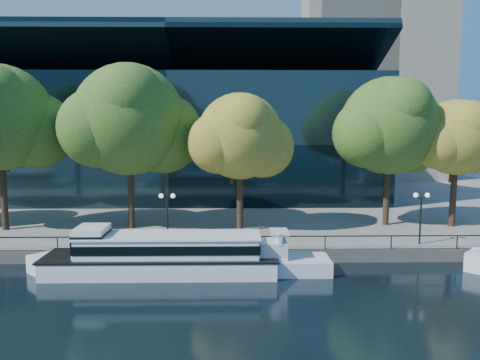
{
  "coord_description": "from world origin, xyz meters",
  "views": [
    {
      "loc": [
        3.04,
        -30.91,
        10.39
      ],
      "look_at": [
        3.68,
        8.0,
        5.63
      ],
      "focal_mm": 35.0,
      "sensor_mm": 36.0,
      "label": 1
    }
  ],
  "objects_px": {
    "tree_3": "(242,138)",
    "lamp_2": "(421,206)",
    "tree_5": "(458,139)",
    "tree_2": "(131,122)",
    "lamp_1": "(167,207)",
    "tree_1": "(1,120)",
    "cruiser_near": "(257,260)",
    "tour_boat": "(155,254)",
    "tree_4": "(391,128)"
  },
  "relations": [
    {
      "from": "tree_3",
      "to": "lamp_2",
      "type": "xyz_separation_m",
      "value": [
        13.8,
        -4.71,
        -5.11
      ]
    },
    {
      "from": "tree_5",
      "to": "lamp_2",
      "type": "height_order",
      "value": "tree_5"
    },
    {
      "from": "tree_2",
      "to": "lamp_1",
      "type": "bearing_deg",
      "value": -57.04
    },
    {
      "from": "tree_1",
      "to": "lamp_1",
      "type": "relative_size",
      "value": 3.58
    },
    {
      "from": "cruiser_near",
      "to": "lamp_2",
      "type": "height_order",
      "value": "lamp_2"
    },
    {
      "from": "tree_2",
      "to": "lamp_2",
      "type": "distance_m",
      "value": 25.06
    },
    {
      "from": "cruiser_near",
      "to": "lamp_2",
      "type": "relative_size",
      "value": 2.56
    },
    {
      "from": "lamp_1",
      "to": "tree_1",
      "type": "bearing_deg",
      "value": 159.88
    },
    {
      "from": "tree_3",
      "to": "tour_boat",
      "type": "bearing_deg",
      "value": -125.63
    },
    {
      "from": "tree_2",
      "to": "lamp_1",
      "type": "height_order",
      "value": "tree_2"
    },
    {
      "from": "tree_2",
      "to": "lamp_2",
      "type": "height_order",
      "value": "tree_2"
    },
    {
      "from": "tree_3",
      "to": "cruiser_near",
      "type": "bearing_deg",
      "value": -84.07
    },
    {
      "from": "tree_3",
      "to": "tree_5",
      "type": "height_order",
      "value": "tree_3"
    },
    {
      "from": "lamp_2",
      "to": "lamp_1",
      "type": "bearing_deg",
      "value": 180.0
    },
    {
      "from": "tour_boat",
      "to": "cruiser_near",
      "type": "distance_m",
      "value": 7.07
    },
    {
      "from": "tour_boat",
      "to": "tree_2",
      "type": "xyz_separation_m",
      "value": [
        -3.51,
        9.82,
        9.06
      ]
    },
    {
      "from": "cruiser_near",
      "to": "lamp_1",
      "type": "bearing_deg",
      "value": 149.95
    },
    {
      "from": "lamp_1",
      "to": "tree_2",
      "type": "bearing_deg",
      "value": 122.96
    },
    {
      "from": "tree_4",
      "to": "lamp_1",
      "type": "bearing_deg",
      "value": -160.37
    },
    {
      "from": "tree_4",
      "to": "tree_5",
      "type": "height_order",
      "value": "tree_4"
    },
    {
      "from": "tour_boat",
      "to": "tree_1",
      "type": "bearing_deg",
      "value": 147.33
    },
    {
      "from": "tour_boat",
      "to": "lamp_1",
      "type": "distance_m",
      "value": 4.67
    },
    {
      "from": "cruiser_near",
      "to": "tree_2",
      "type": "height_order",
      "value": "tree_2"
    },
    {
      "from": "cruiser_near",
      "to": "lamp_2",
      "type": "xyz_separation_m",
      "value": [
        12.91,
        3.88,
        3.05
      ]
    },
    {
      "from": "tree_2",
      "to": "tree_3",
      "type": "bearing_deg",
      "value": -7.22
    },
    {
      "from": "tour_boat",
      "to": "lamp_1",
      "type": "height_order",
      "value": "lamp_1"
    },
    {
      "from": "tour_boat",
      "to": "tree_5",
      "type": "height_order",
      "value": "tree_5"
    },
    {
      "from": "tour_boat",
      "to": "lamp_2",
      "type": "relative_size",
      "value": 4.34
    },
    {
      "from": "tree_1",
      "to": "tree_3",
      "type": "relative_size",
      "value": 1.21
    },
    {
      "from": "tour_boat",
      "to": "tree_3",
      "type": "bearing_deg",
      "value": 54.37
    },
    {
      "from": "tour_boat",
      "to": "cruiser_near",
      "type": "xyz_separation_m",
      "value": [
        7.05,
        0.0,
        -0.48
      ]
    },
    {
      "from": "tour_boat",
      "to": "tree_3",
      "type": "height_order",
      "value": "tree_3"
    },
    {
      "from": "lamp_1",
      "to": "lamp_2",
      "type": "distance_m",
      "value": 19.62
    },
    {
      "from": "tree_4",
      "to": "lamp_2",
      "type": "xyz_separation_m",
      "value": [
        0.2,
        -6.93,
        -5.96
      ]
    },
    {
      "from": "tree_2",
      "to": "cruiser_near",
      "type": "bearing_deg",
      "value": -42.91
    },
    {
      "from": "tree_5",
      "to": "lamp_1",
      "type": "height_order",
      "value": "tree_5"
    },
    {
      "from": "lamp_2",
      "to": "tree_5",
      "type": "bearing_deg",
      "value": 47.95
    },
    {
      "from": "tree_4",
      "to": "tree_3",
      "type": "bearing_deg",
      "value": -170.74
    },
    {
      "from": "tour_boat",
      "to": "tree_5",
      "type": "bearing_deg",
      "value": 21.58
    },
    {
      "from": "cruiser_near",
      "to": "lamp_1",
      "type": "height_order",
      "value": "lamp_1"
    },
    {
      "from": "lamp_2",
      "to": "tree_1",
      "type": "bearing_deg",
      "value": 171.01
    },
    {
      "from": "tree_5",
      "to": "cruiser_near",
      "type": "bearing_deg",
      "value": -151.37
    },
    {
      "from": "cruiser_near",
      "to": "tree_5",
      "type": "xyz_separation_m",
      "value": [
        18.54,
        10.12,
        8.03
      ]
    },
    {
      "from": "cruiser_near",
      "to": "tree_3",
      "type": "distance_m",
      "value": 11.88
    },
    {
      "from": "cruiser_near",
      "to": "lamp_2",
      "type": "distance_m",
      "value": 13.83
    },
    {
      "from": "tree_1",
      "to": "lamp_2",
      "type": "relative_size",
      "value": 3.58
    },
    {
      "from": "cruiser_near",
      "to": "tree_1",
      "type": "height_order",
      "value": "tree_1"
    },
    {
      "from": "tree_2",
      "to": "tree_4",
      "type": "relative_size",
      "value": 1.08
    },
    {
      "from": "tour_boat",
      "to": "tree_1",
      "type": "height_order",
      "value": "tree_1"
    },
    {
      "from": "tree_2",
      "to": "lamp_2",
      "type": "xyz_separation_m",
      "value": [
        23.47,
        -5.93,
        -6.49
      ]
    }
  ]
}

